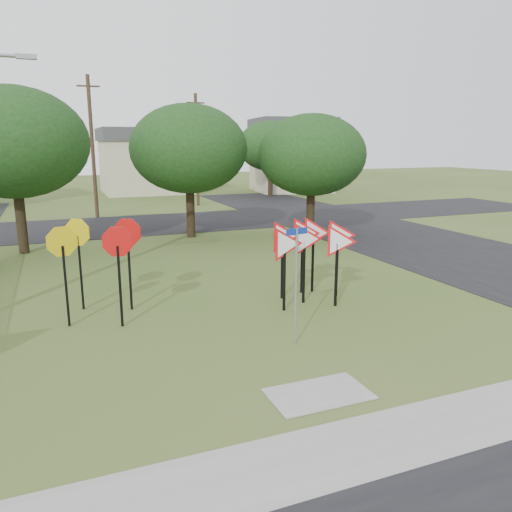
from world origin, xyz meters
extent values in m
plane|color=#3B511E|center=(0.00, 0.00, 0.00)|extent=(140.00, 140.00, 0.00)
cube|color=gray|center=(0.00, -4.20, 0.01)|extent=(30.00, 1.60, 0.02)
cube|color=#3B511E|center=(0.00, -5.40, 0.01)|extent=(30.00, 0.80, 0.02)
cube|color=black|center=(12.00, 10.00, 0.01)|extent=(8.00, 50.00, 0.02)
cube|color=black|center=(0.00, 20.00, 0.01)|extent=(60.00, 8.00, 0.02)
cube|color=gray|center=(0.00, -2.40, 0.01)|extent=(2.00, 1.20, 0.02)
cylinder|color=#92949A|center=(0.68, 0.04, 1.46)|extent=(0.06, 0.06, 2.91)
cube|color=navy|center=(0.68, 0.04, 2.83)|extent=(0.60, 0.12, 0.16)
cube|color=black|center=(-2.66, 4.26, 1.11)|extent=(0.07, 0.07, 2.23)
cube|color=black|center=(-3.11, 2.93, 1.11)|extent=(0.07, 0.07, 2.23)
cube|color=black|center=(-4.45, 3.48, 1.11)|extent=(0.07, 0.07, 2.23)
cube|color=black|center=(-4.00, 4.82, 1.11)|extent=(0.07, 0.07, 2.23)
cube|color=black|center=(1.52, 2.47, 0.98)|extent=(0.07, 0.07, 1.95)
cube|color=black|center=(2.38, 2.90, 0.98)|extent=(0.07, 0.07, 1.95)
cube|color=black|center=(3.14, 2.25, 0.98)|extent=(0.07, 0.07, 1.95)
cube|color=black|center=(1.95, 3.55, 0.98)|extent=(0.07, 0.07, 1.95)
cube|color=black|center=(2.82, 3.88, 0.98)|extent=(0.07, 0.07, 1.95)
cube|color=black|center=(3.69, 3.12, 0.98)|extent=(0.07, 0.07, 1.95)
cube|color=black|center=(3.20, 3.85, 0.98)|extent=(0.07, 0.07, 1.95)
cube|color=#92949A|center=(-4.90, 4.40, 7.00)|extent=(0.50, 0.18, 0.12)
cylinder|color=#463320|center=(-2.00, 24.00, 4.50)|extent=(0.24, 0.24, 9.00)
cube|color=#463320|center=(-2.00, 24.00, 8.30)|extent=(1.40, 0.10, 0.10)
cylinder|color=#463320|center=(6.00, 28.00, 4.25)|extent=(0.24, 0.24, 8.50)
cube|color=#463320|center=(6.00, 28.00, 7.80)|extent=(1.40, 0.10, 0.10)
cube|color=beige|center=(4.00, 40.00, 2.50)|extent=(8.00, 8.00, 5.00)
cube|color=#3F4044|center=(4.00, 40.00, 5.60)|extent=(8.40, 8.40, 1.20)
cube|color=beige|center=(18.00, 36.00, 3.00)|extent=(7.91, 7.91, 6.00)
cube|color=#3F4044|center=(18.00, 36.00, 6.60)|extent=(8.30, 8.30, 1.20)
cylinder|color=black|center=(-6.00, 14.00, 1.31)|extent=(0.44, 0.44, 2.62)
ellipsoid|color=#153313|center=(-6.00, 14.00, 4.87)|extent=(6.40, 6.40, 4.80)
cylinder|color=black|center=(2.00, 15.00, 1.22)|extent=(0.44, 0.44, 2.45)
ellipsoid|color=#153313|center=(2.00, 15.00, 4.55)|extent=(6.00, 6.00, 4.50)
cylinder|color=black|center=(8.00, 13.00, 1.14)|extent=(0.44, 0.44, 2.27)
ellipsoid|color=#153313|center=(8.00, 13.00, 4.23)|extent=(5.60, 5.60, 4.20)
cylinder|color=black|center=(14.00, 32.00, 1.22)|extent=(0.44, 0.44, 2.45)
ellipsoid|color=#153313|center=(14.00, 32.00, 4.55)|extent=(6.00, 6.00, 4.50)
camera|label=1|loc=(-4.54, -10.29, 4.88)|focal=35.00mm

